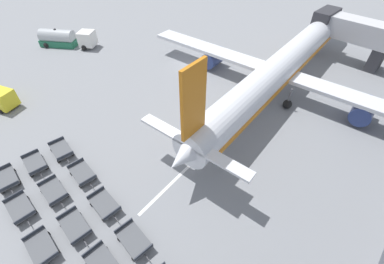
{
  "coord_description": "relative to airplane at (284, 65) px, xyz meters",
  "views": [
    {
      "loc": [
        24.94,
        -26.11,
        19.5
      ],
      "look_at": [
        12.81,
        -13.0,
        2.9
      ],
      "focal_mm": 24.0,
      "sensor_mm": 36.0,
      "label": 1
    }
  ],
  "objects": [
    {
      "name": "baggage_dolly_row_mid_a_col_b",
      "position": [
        -6.0,
        -28.59,
        -2.98
      ],
      "size": [
        3.56,
        1.86,
        0.92
      ],
      "color": "#515459",
      "rests_on": "ground_plane"
    },
    {
      "name": "ground_plane",
      "position": [
        -13.33,
        -3.71,
        -3.46
      ],
      "size": [
        500.0,
        500.0,
        0.0
      ],
      "primitive_type": "plane",
      "color": "gray"
    },
    {
      "name": "stand_guidance_stripe",
      "position": [
        -0.21,
        -9.41,
        -3.45
      ],
      "size": [
        2.72,
        30.99,
        0.01
      ],
      "color": "white",
      "rests_on": "ground_plane"
    },
    {
      "name": "baggage_dolly_row_mid_a_col_c",
      "position": [
        -1.68,
        -28.96,
        -2.98
      ],
      "size": [
        3.56,
        1.87,
        0.92
      ],
      "color": "#515459",
      "rests_on": "ground_plane"
    },
    {
      "name": "baggage_dolly_row_mid_b_col_d",
      "position": [
        2.59,
        -26.51,
        -2.98
      ],
      "size": [
        3.56,
        1.88,
        0.92
      ],
      "color": "#515459",
      "rests_on": "ground_plane"
    },
    {
      "name": "baggage_dolly_row_near_col_b",
      "position": [
        -6.42,
        -31.24,
        -2.98
      ],
      "size": [
        3.54,
        1.81,
        0.92
      ],
      "color": "#515459",
      "rests_on": "ground_plane"
    },
    {
      "name": "baggage_dolly_row_mid_b_col_b",
      "position": [
        -5.95,
        -25.86,
        -2.98
      ],
      "size": [
        3.57,
        1.9,
        0.92
      ],
      "color": "#515459",
      "rests_on": "ground_plane"
    },
    {
      "name": "baggage_dolly_row_mid_b_col_a",
      "position": [
        -10.2,
        -25.77,
        -2.98
      ],
      "size": [
        3.59,
        1.98,
        0.92
      ],
      "color": "#515459",
      "rests_on": "ground_plane"
    },
    {
      "name": "baggage_dolly_row_mid_b_col_c",
      "position": [
        -1.64,
        -26.3,
        -2.98
      ],
      "size": [
        3.55,
        1.84,
        0.92
      ],
      "color": "#515459",
      "rests_on": "ground_plane"
    },
    {
      "name": "baggage_dolly_row_near_col_a",
      "position": [
        -10.45,
        -30.9,
        -2.98
      ],
      "size": [
        3.58,
        1.92,
        0.92
      ],
      "color": "#515459",
      "rests_on": "ground_plane"
    },
    {
      "name": "fuel_tanker_primary",
      "position": [
        -33.76,
        -13.0,
        -2.18
      ],
      "size": [
        9.37,
        7.5,
        2.97
      ],
      "color": "white",
      "rests_on": "ground_plane"
    },
    {
      "name": "baggage_dolly_row_mid_a_col_d",
      "position": [
        2.39,
        -29.04,
        -2.98
      ],
      "size": [
        3.54,
        1.81,
        0.92
      ],
      "color": "#515459",
      "rests_on": "ground_plane"
    },
    {
      "name": "baggage_dolly_row_mid_a_col_a",
      "position": [
        -10.37,
        -28.35,
        -2.98
      ],
      "size": [
        3.58,
        1.95,
        0.92
      ],
      "color": "#515459",
      "rests_on": "ground_plane"
    },
    {
      "name": "baggage_dolly_row_near_col_c",
      "position": [
        -1.93,
        -31.47,
        -2.98
      ],
      "size": [
        3.55,
        1.85,
        0.92
      ],
      "color": "#515459",
      "rests_on": "ground_plane"
    },
    {
      "name": "airplane",
      "position": [
        0.0,
        0.0,
        0.0
      ],
      "size": [
        40.41,
        43.91,
        11.53
      ],
      "color": "silver",
      "rests_on": "ground_plane"
    }
  ]
}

